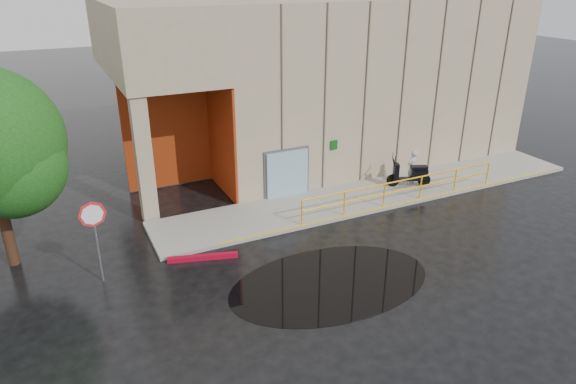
{
  "coord_description": "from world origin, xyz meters",
  "views": [
    {
      "loc": [
        -8.59,
        -12.53,
        9.19
      ],
      "look_at": [
        -1.15,
        3.0,
        1.69
      ],
      "focal_mm": 32.0,
      "sensor_mm": 36.0,
      "label": 1
    }
  ],
  "objects_px": {
    "person": "(412,167)",
    "stop_sign": "(94,225)",
    "red_curb": "(203,257)",
    "scooter": "(410,168)"
  },
  "relations": [
    {
      "from": "stop_sign",
      "to": "red_curb",
      "type": "bearing_deg",
      "value": 15.65
    },
    {
      "from": "scooter",
      "to": "red_curb",
      "type": "bearing_deg",
      "value": -145.45
    },
    {
      "from": "person",
      "to": "scooter",
      "type": "bearing_deg",
      "value": 19.72
    },
    {
      "from": "person",
      "to": "red_curb",
      "type": "height_order",
      "value": "person"
    },
    {
      "from": "person",
      "to": "red_curb",
      "type": "bearing_deg",
      "value": -5.74
    },
    {
      "from": "person",
      "to": "scooter",
      "type": "distance_m",
      "value": 0.33
    },
    {
      "from": "person",
      "to": "stop_sign",
      "type": "bearing_deg",
      "value": -8.84
    },
    {
      "from": "scooter",
      "to": "red_curb",
      "type": "height_order",
      "value": "scooter"
    },
    {
      "from": "person",
      "to": "scooter",
      "type": "height_order",
      "value": "person"
    },
    {
      "from": "scooter",
      "to": "person",
      "type": "bearing_deg",
      "value": 60.76
    }
  ]
}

